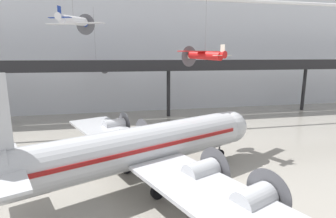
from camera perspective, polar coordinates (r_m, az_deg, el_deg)
ground_plane at (r=24.73m, az=15.61°, el=-17.40°), size 260.00×260.00×0.00m
hangar_back_wall at (r=58.14m, az=-1.48°, el=12.59°), size 140.00×3.00×25.70m
mezzanine_walkway at (r=49.82m, az=0.33°, el=8.71°), size 110.00×3.20×11.02m
airliner_silver_main at (r=23.89m, az=-6.93°, el=-8.45°), size 27.28×31.98×10.73m
suspended_plane_red_highwing at (r=32.01m, az=8.03°, el=11.59°), size 6.93×6.16×10.18m
suspended_plane_silver_racer at (r=52.32m, az=-15.32°, el=8.64°), size 5.55×5.47×11.97m
suspended_plane_white_twin at (r=39.97m, az=-19.88°, el=17.61°), size 8.21×7.18×5.93m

